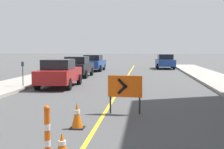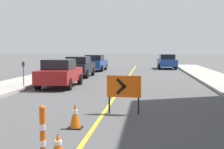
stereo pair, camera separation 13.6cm
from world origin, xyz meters
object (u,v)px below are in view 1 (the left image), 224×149
at_px(traffic_cone_farthest, 77,115).
at_px(delineator_post_rear, 47,144).
at_px(arrow_barricade_primary, 125,88).
at_px(parked_car_curb_mid, 78,67).
at_px(parking_meter_far_curb, 23,69).
at_px(parked_car_curb_far, 94,63).
at_px(traffic_cone_fifth, 62,147).
at_px(parked_car_curb_near, 59,73).
at_px(parked_car_opposite_side, 165,61).

relative_size(traffic_cone_farthest, delineator_post_rear, 0.61).
relative_size(arrow_barricade_primary, parked_car_curb_mid, 0.30).
bearing_deg(parked_car_curb_mid, parking_meter_far_curb, -100.56).
distance_m(arrow_barricade_primary, parked_car_curb_mid, 14.15).
xyz_separation_m(traffic_cone_farthest, delineator_post_rear, (0.14, -3.05, 0.16)).
relative_size(delineator_post_rear, parked_car_curb_far, 0.27).
bearing_deg(parking_meter_far_curb, traffic_cone_fifth, -64.61).
distance_m(parked_car_curb_mid, parked_car_curb_far, 6.72).
distance_m(parked_car_curb_near, parking_meter_far_curb, 2.03).
distance_m(parked_car_curb_mid, parked_car_opposite_side, 13.11).
distance_m(delineator_post_rear, parking_meter_far_curb, 12.19).
bearing_deg(traffic_cone_farthest, parked_car_curb_far, 98.15).
height_order(traffic_cone_fifth, parked_car_curb_far, parked_car_curb_far).
bearing_deg(parking_meter_far_curb, arrow_barricade_primary, -45.31).
xyz_separation_m(traffic_cone_fifth, parked_car_opposite_side, (3.85, 28.79, 0.52)).
bearing_deg(traffic_cone_fifth, arrow_barricade_primary, 78.41).
distance_m(traffic_cone_farthest, parking_meter_far_curb, 9.42).
bearing_deg(parked_car_curb_far, parked_car_opposite_side, 31.98).
relative_size(delineator_post_rear, arrow_barricade_primary, 0.93).
height_order(traffic_cone_fifth, parked_car_opposite_side, parked_car_opposite_side).
xyz_separation_m(traffic_cone_fifth, delineator_post_rear, (-0.11, -0.56, 0.24)).
bearing_deg(parked_car_opposite_side, delineator_post_rear, -100.43).
xyz_separation_m(parked_car_curb_near, parking_meter_far_curb, (-1.79, -0.91, 0.31)).
distance_m(traffic_cone_fifth, parked_car_curb_mid, 18.33).
height_order(parked_car_curb_near, parking_meter_far_curb, parked_car_curb_near).
bearing_deg(parked_car_opposite_side, parked_car_curb_mid, -127.20).
height_order(delineator_post_rear, parked_car_opposite_side, parked_car_opposite_side).
relative_size(delineator_post_rear, parked_car_opposite_side, 0.27).
bearing_deg(parked_car_curb_far, arrow_barricade_primary, -75.15).
bearing_deg(arrow_barricade_primary, traffic_cone_farthest, -114.57).
bearing_deg(traffic_cone_farthest, parked_car_curb_near, 108.35).
distance_m(traffic_cone_fifth, parked_car_opposite_side, 29.05).
bearing_deg(parked_car_curb_far, delineator_post_rear, -79.89).
relative_size(parked_car_opposite_side, parking_meter_far_curb, 3.25).
xyz_separation_m(arrow_barricade_primary, parking_meter_far_curb, (-5.96, 6.02, 0.22)).
xyz_separation_m(parked_car_curb_far, parked_car_opposite_side, (7.27, 4.09, 0.00)).
xyz_separation_m(arrow_barricade_primary, parked_car_curb_near, (-4.17, 6.93, -0.09)).
xyz_separation_m(traffic_cone_farthest, parking_meter_far_curb, (-4.77, 8.09, 0.75)).
xyz_separation_m(delineator_post_rear, parking_meter_far_curb, (-4.91, 11.14, 0.59)).
bearing_deg(parked_car_curb_mid, arrow_barricade_primary, -70.91).
xyz_separation_m(parked_car_curb_mid, parked_car_curb_far, (0.14, 6.72, 0.00)).
bearing_deg(delineator_post_rear, parked_car_opposite_side, 82.32).
height_order(traffic_cone_farthest, parked_car_curb_mid, parked_car_curb_mid).
bearing_deg(traffic_cone_fifth, parked_car_opposite_side, 82.39).
distance_m(parked_car_curb_mid, parking_meter_far_curb, 7.54).
relative_size(parked_car_curb_near, parked_car_opposite_side, 0.99).
height_order(traffic_cone_farthest, parked_car_opposite_side, parked_car_opposite_side).
relative_size(delineator_post_rear, parked_car_curb_mid, 0.28).
height_order(parked_car_curb_near, parked_car_curb_far, same).
bearing_deg(arrow_barricade_primary, parked_car_opposite_side, 88.33).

